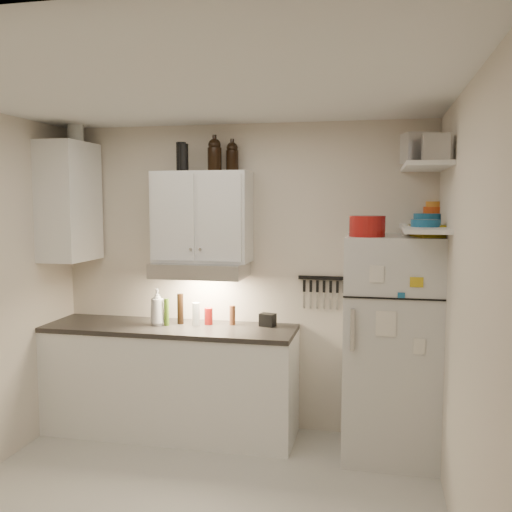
# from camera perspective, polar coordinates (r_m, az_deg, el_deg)

# --- Properties ---
(ceiling) EXTENTS (3.20, 3.00, 0.02)m
(ceiling) POSITION_cam_1_polar(r_m,az_deg,el_deg) (3.47, -7.46, 16.31)
(ceiling) COLOR white
(ceiling) RESTS_ON ground
(back_wall) EXTENTS (3.20, 0.02, 2.60)m
(back_wall) POSITION_cam_1_polar(r_m,az_deg,el_deg) (4.90, -1.37, -2.17)
(back_wall) COLOR beige
(back_wall) RESTS_ON ground
(right_wall) EXTENTS (0.02, 3.00, 2.60)m
(right_wall) POSITION_cam_1_polar(r_m,az_deg,el_deg) (3.32, 20.26, -6.27)
(right_wall) COLOR beige
(right_wall) RESTS_ON ground
(base_cabinet) EXTENTS (2.10, 0.60, 0.88)m
(base_cabinet) POSITION_cam_1_polar(r_m,az_deg,el_deg) (4.96, -8.54, -12.33)
(base_cabinet) COLOR white
(base_cabinet) RESTS_ON floor
(countertop) EXTENTS (2.10, 0.62, 0.04)m
(countertop) POSITION_cam_1_polar(r_m,az_deg,el_deg) (4.84, -8.62, -7.14)
(countertop) COLOR #2A2724
(countertop) RESTS_ON base_cabinet
(upper_cabinet) EXTENTS (0.80, 0.33, 0.75)m
(upper_cabinet) POSITION_cam_1_polar(r_m,az_deg,el_deg) (4.77, -5.39, 3.92)
(upper_cabinet) COLOR white
(upper_cabinet) RESTS_ON back_wall
(side_cabinet) EXTENTS (0.33, 0.55, 1.00)m
(side_cabinet) POSITION_cam_1_polar(r_m,az_deg,el_deg) (5.11, -18.17, 5.18)
(side_cabinet) COLOR white
(side_cabinet) RESTS_ON left_wall
(range_hood) EXTENTS (0.76, 0.46, 0.12)m
(range_hood) POSITION_cam_1_polar(r_m,az_deg,el_deg) (4.74, -5.58, -1.36)
(range_hood) COLOR silver
(range_hood) RESTS_ON back_wall
(fridge) EXTENTS (0.70, 0.68, 1.70)m
(fridge) POSITION_cam_1_polar(r_m,az_deg,el_deg) (4.52, 13.37, -8.82)
(fridge) COLOR silver
(fridge) RESTS_ON floor
(shelf_hi) EXTENTS (0.30, 0.95, 0.03)m
(shelf_hi) POSITION_cam_1_polar(r_m,az_deg,el_deg) (4.26, 16.55, 8.57)
(shelf_hi) COLOR white
(shelf_hi) RESTS_ON right_wall
(shelf_lo) EXTENTS (0.30, 0.95, 0.03)m
(shelf_lo) POSITION_cam_1_polar(r_m,az_deg,el_deg) (4.26, 16.38, 2.65)
(shelf_lo) COLOR white
(shelf_lo) RESTS_ON right_wall
(knife_strip) EXTENTS (0.42, 0.02, 0.03)m
(knife_strip) POSITION_cam_1_polar(r_m,az_deg,el_deg) (4.76, 6.78, -2.19)
(knife_strip) COLOR black
(knife_strip) RESTS_ON back_wall
(dutch_oven) EXTENTS (0.27, 0.27, 0.15)m
(dutch_oven) POSITION_cam_1_polar(r_m,az_deg,el_deg) (4.22, 11.06, 2.95)
(dutch_oven) COLOR maroon
(dutch_oven) RESTS_ON fridge
(book_stack) EXTENTS (0.27, 0.30, 0.09)m
(book_stack) POSITION_cam_1_polar(r_m,az_deg,el_deg) (4.29, 16.96, 2.42)
(book_stack) COLOR gold
(book_stack) RESTS_ON fridge
(spice_jar) EXTENTS (0.07, 0.07, 0.09)m
(spice_jar) POSITION_cam_1_polar(r_m,az_deg,el_deg) (4.36, 14.73, 2.56)
(spice_jar) COLOR silver
(spice_jar) RESTS_ON fridge
(stock_pot) EXTENTS (0.31, 0.31, 0.18)m
(stock_pot) POSITION_cam_1_polar(r_m,az_deg,el_deg) (4.59, 16.72, 9.65)
(stock_pot) COLOR silver
(stock_pot) RESTS_ON shelf_hi
(tin_a) EXTENTS (0.25, 0.23, 0.21)m
(tin_a) POSITION_cam_1_polar(r_m,az_deg,el_deg) (4.15, 15.96, 10.31)
(tin_a) COLOR #AAAAAD
(tin_a) RESTS_ON shelf_hi
(tin_b) EXTENTS (0.17, 0.17, 0.17)m
(tin_b) POSITION_cam_1_polar(r_m,az_deg,el_deg) (3.87, 17.52, 10.32)
(tin_b) COLOR #AAAAAD
(tin_b) RESTS_ON shelf_hi
(bowl_teal) EXTENTS (0.21, 0.21, 0.09)m
(bowl_teal) POSITION_cam_1_polar(r_m,az_deg,el_deg) (4.63, 16.77, 3.57)
(bowl_teal) COLOR #195B89
(bowl_teal) RESTS_ON shelf_lo
(bowl_orange) EXTENTS (0.17, 0.17, 0.05)m
(bowl_orange) POSITION_cam_1_polar(r_m,az_deg,el_deg) (4.73, 17.40, 4.41)
(bowl_orange) COLOR #CE4413
(bowl_orange) RESTS_ON bowl_teal
(bowl_yellow) EXTENTS (0.13, 0.13, 0.04)m
(bowl_yellow) POSITION_cam_1_polar(r_m,az_deg,el_deg) (4.73, 17.41, 4.98)
(bowl_yellow) COLOR orange
(bowl_yellow) RESTS_ON bowl_orange
(plates) EXTENTS (0.25, 0.25, 0.05)m
(plates) POSITION_cam_1_polar(r_m,az_deg,el_deg) (4.22, 16.61, 3.17)
(plates) COLOR #195B89
(plates) RESTS_ON shelf_lo
(growler_a) EXTENTS (0.13, 0.13, 0.27)m
(growler_a) POSITION_cam_1_polar(r_m,az_deg,el_deg) (4.76, -4.16, 10.09)
(growler_a) COLOR black
(growler_a) RESTS_ON upper_cabinet
(growler_b) EXTENTS (0.13, 0.13, 0.25)m
(growler_b) POSITION_cam_1_polar(r_m,az_deg,el_deg) (4.79, -2.40, 9.92)
(growler_b) COLOR black
(growler_b) RESTS_ON upper_cabinet
(thermos_a) EXTENTS (0.08, 0.08, 0.22)m
(thermos_a) POSITION_cam_1_polar(r_m,az_deg,el_deg) (4.75, -7.24, 9.75)
(thermos_a) COLOR black
(thermos_a) RESTS_ON upper_cabinet
(thermos_b) EXTENTS (0.10, 0.10, 0.24)m
(thermos_b) POSITION_cam_1_polar(r_m,az_deg,el_deg) (4.78, -7.49, 9.81)
(thermos_b) COLOR black
(thermos_b) RESTS_ON upper_cabinet
(side_jar) EXTENTS (0.15, 0.15, 0.18)m
(side_jar) POSITION_cam_1_polar(r_m,az_deg,el_deg) (5.18, -17.60, 11.74)
(side_jar) COLOR silver
(side_jar) RESTS_ON side_cabinet
(soap_bottle) EXTENTS (0.17, 0.17, 0.34)m
(soap_bottle) POSITION_cam_1_polar(r_m,az_deg,el_deg) (4.85, -9.85, -4.83)
(soap_bottle) COLOR white
(soap_bottle) RESTS_ON countertop
(pepper_mill) EXTENTS (0.06, 0.06, 0.16)m
(pepper_mill) POSITION_cam_1_polar(r_m,az_deg,el_deg) (4.81, -2.37, -5.94)
(pepper_mill) COLOR brown
(pepper_mill) RESTS_ON countertop
(oil_bottle) EXTENTS (0.06, 0.06, 0.23)m
(oil_bottle) POSITION_cam_1_polar(r_m,az_deg,el_deg) (4.83, -8.94, -5.56)
(oil_bottle) COLOR #395816
(oil_bottle) RESTS_ON countertop
(vinegar_bottle) EXTENTS (0.07, 0.07, 0.26)m
(vinegar_bottle) POSITION_cam_1_polar(r_m,az_deg,el_deg) (4.87, -7.57, -5.25)
(vinegar_bottle) COLOR black
(vinegar_bottle) RESTS_ON countertop
(clear_bottle) EXTENTS (0.07, 0.07, 0.19)m
(clear_bottle) POSITION_cam_1_polar(r_m,az_deg,el_deg) (4.81, -6.01, -5.80)
(clear_bottle) COLOR silver
(clear_bottle) RESTS_ON countertop
(red_jar) EXTENTS (0.09, 0.09, 0.14)m
(red_jar) POSITION_cam_1_polar(r_m,az_deg,el_deg) (4.84, -4.77, -6.02)
(red_jar) COLOR maroon
(red_jar) RESTS_ON countertop
(caddy) EXTENTS (0.14, 0.12, 0.11)m
(caddy) POSITION_cam_1_polar(r_m,az_deg,el_deg) (4.76, 1.17, -6.41)
(caddy) COLOR black
(caddy) RESTS_ON countertop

